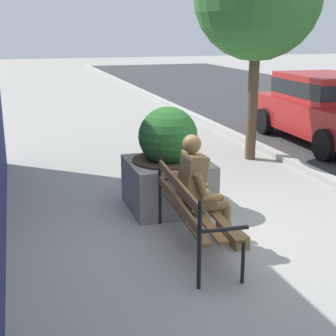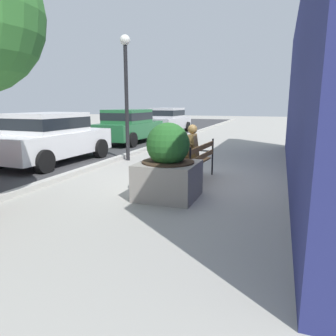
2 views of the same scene
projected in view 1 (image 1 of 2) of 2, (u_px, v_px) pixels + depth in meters
name	position (u px, v px, depth m)	size (l,w,h in m)	color
ground_plane	(205.00, 241.00, 6.01)	(80.00, 80.00, 0.00)	#9E9B93
park_bench	(190.00, 207.00, 5.62)	(1.83, 0.65, 0.95)	brown
bronze_statue_seated	(204.00, 192.00, 5.76)	(0.63, 0.76, 1.37)	olive
concrete_planter	(168.00, 165.00, 6.98)	(1.14, 1.14, 1.49)	gray
parked_car_red	(326.00, 107.00, 10.96)	(4.16, 2.04, 1.56)	#B21E1E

